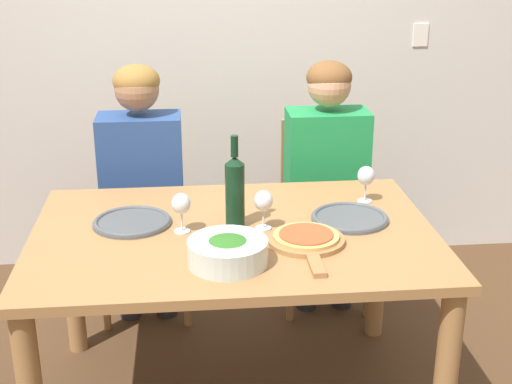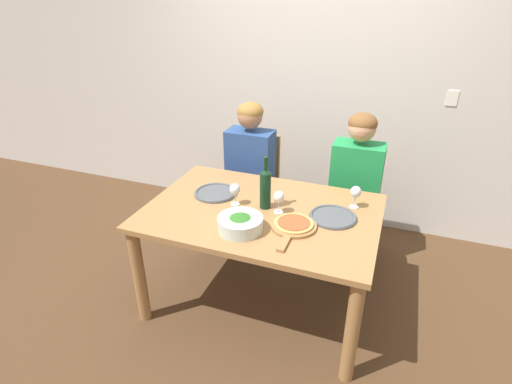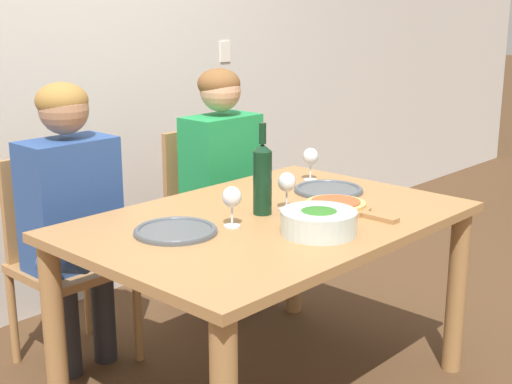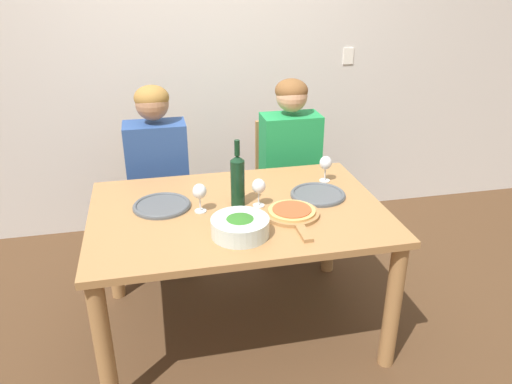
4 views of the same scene
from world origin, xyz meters
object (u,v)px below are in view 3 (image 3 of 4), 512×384
object	(u,v)px
dinner_plate_right	(329,190)
wine_glass_centre	(287,184)
dinner_plate_left	(176,231)
wine_glass_left	(232,199)
pizza_on_board	(338,206)
chair_right	(209,211)
person_woman	(72,201)
broccoli_bowl	(319,222)
chair_left	(62,252)
wine_bottle	(262,177)
person_man	(224,167)
wine_glass_right	(311,158)

from	to	relation	value
dinner_plate_right	wine_glass_centre	xyz separation A→B (m)	(-0.34, -0.05, 0.10)
dinner_plate_left	wine_glass_left	xyz separation A→B (m)	(0.19, -0.09, 0.10)
dinner_plate_left	pizza_on_board	world-z (taller)	pizza_on_board
chair_right	wine_glass_left	xyz separation A→B (m)	(-0.68, -0.85, 0.36)
person_woman	dinner_plate_right	size ratio (longest dim) A/B	4.15
broccoli_bowl	pizza_on_board	distance (m)	0.32
broccoli_bowl	dinner_plate_right	world-z (taller)	broccoli_bowl
broccoli_bowl	dinner_plate_left	xyz separation A→B (m)	(-0.34, 0.37, -0.03)
chair_left	wine_glass_centre	xyz separation A→B (m)	(0.49, -0.85, 0.36)
wine_bottle	broccoli_bowl	bearing A→B (deg)	-98.57
wine_glass_left	person_woman	bearing A→B (deg)	104.19
chair_left	wine_glass_left	xyz separation A→B (m)	(0.19, -0.85, 0.36)
wine_bottle	dinner_plate_left	size ratio (longest dim) A/B	1.19
wine_bottle	person_woman	bearing A→B (deg)	118.52
chair_left	wine_glass_left	distance (m)	0.94
chair_right	wine_bottle	xyz separation A→B (m)	(-0.49, -0.82, 0.40)
chair_right	person_man	size ratio (longest dim) A/B	0.74
broccoli_bowl	wine_bottle	bearing A→B (deg)	81.43
chair_left	person_woman	distance (m)	0.27
dinner_plate_left	dinner_plate_right	bearing A→B (deg)	-2.91
wine_glass_left	wine_glass_centre	size ratio (longest dim) A/B	1.00
chair_left	wine_glass_centre	distance (m)	1.05
broccoli_bowl	dinner_plate_left	bearing A→B (deg)	132.44
person_man	dinner_plate_left	bearing A→B (deg)	-143.34
dinner_plate_right	wine_glass_left	xyz separation A→B (m)	(-0.64, -0.05, 0.10)
wine_glass_centre	person_woman	bearing A→B (deg)	123.24
chair_left	chair_right	xyz separation A→B (m)	(0.87, 0.00, 0.00)
broccoli_bowl	wine_glass_right	distance (m)	0.78
wine_glass_centre	chair_right	bearing A→B (deg)	65.70
chair_left	dinner_plate_left	bearing A→B (deg)	-89.96
wine_glass_left	wine_glass_right	xyz separation A→B (m)	(0.74, 0.24, 0.00)
dinner_plate_left	person_man	bearing A→B (deg)	36.66
dinner_plate_right	person_man	bearing A→B (deg)	86.10
person_man	wine_glass_left	xyz separation A→B (m)	(-0.68, -0.74, 0.11)
dinner_plate_left	pizza_on_board	bearing A→B (deg)	-20.97
broccoli_bowl	dinner_plate_left	distance (m)	0.50
dinner_plate_left	chair_left	bearing A→B (deg)	90.04
broccoli_bowl	wine_glass_right	xyz separation A→B (m)	(0.59, 0.51, 0.06)
person_woman	pizza_on_board	world-z (taller)	person_woman
chair_right	dinner_plate_left	xyz separation A→B (m)	(-0.87, -0.76, 0.26)
dinner_plate_right	wine_glass_centre	bearing A→B (deg)	-171.14
wine_glass_left	broccoli_bowl	bearing A→B (deg)	-61.37
wine_bottle	wine_glass_left	xyz separation A→B (m)	(-0.20, -0.03, -0.04)
chair_left	wine_glass_centre	world-z (taller)	chair_left
chair_left	person_woman	world-z (taller)	person_woman
chair_left	person_woman	size ratio (longest dim) A/B	0.74
chair_left	chair_right	size ratio (longest dim) A/B	1.00
wine_glass_left	wine_glass_centre	bearing A→B (deg)	-0.28
wine_glass_left	chair_right	bearing A→B (deg)	51.20
wine_glass_right	pizza_on_board	bearing A→B (deg)	-128.52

